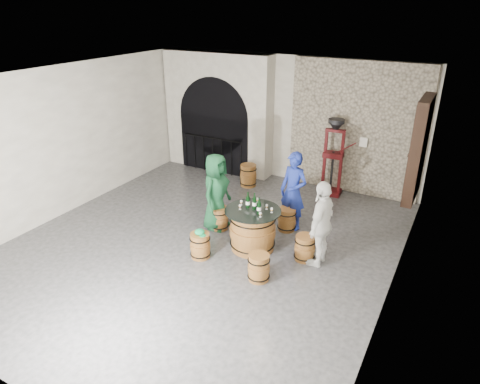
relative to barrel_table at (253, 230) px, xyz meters
The scene contains 30 objects.
ground 1.05m from the barrel_table, 159.21° to the right, with size 8.00×8.00×0.00m, color #2D2D30.
wall_back 3.95m from the barrel_table, 103.95° to the left, with size 8.00×8.00×0.00m, color beige.
wall_left 4.58m from the barrel_table, behind, with size 8.00×8.00×0.00m, color beige.
wall_right 2.87m from the barrel_table, ahead, with size 8.00×8.00×0.00m, color beige.
ceiling 2.96m from the barrel_table, 159.21° to the right, with size 8.00×8.00×0.00m, color beige.
stone_facing_panel 3.89m from the barrel_table, 76.06° to the left, with size 3.20×0.12×3.18m, color tan.
arched_opening 4.56m from the barrel_table, 129.61° to the left, with size 3.10×0.60×3.19m.
shuttered_window 3.50m from the barrel_table, 39.74° to the left, with size 0.23×1.10×2.00m.
barrel_table is the anchor object (origin of this frame).
barrel_stool_left 1.04m from the barrel_table, 159.50° to the left, with size 0.39×0.39×0.49m.
barrel_stool_far 1.04m from the barrel_table, 73.32° to the left, with size 0.39×0.39×0.49m.
barrel_stool_right 1.04m from the barrel_table, ahead, with size 0.39×0.39×0.49m.
barrel_stool_near_right 1.04m from the barrel_table, 57.07° to the right, with size 0.39×0.39×0.49m.
barrel_stool_near_left 1.04m from the barrel_table, 133.66° to the right, with size 0.39×0.39×0.49m.
green_cap 1.04m from the barrel_table, 133.45° to the right, with size 0.23×0.18×0.10m.
person_green 1.19m from the barrel_table, 159.50° to the left, with size 0.80×0.52×1.63m, color #124124.
person_blue 1.27m from the barrel_table, 73.32° to the left, with size 0.60×0.40×1.66m, color navy.
person_white 1.36m from the barrel_table, ahead, with size 0.95×0.39×1.61m, color silver.
wine_bottle_left 0.56m from the barrel_table, 159.90° to the left, with size 0.08×0.08×0.32m.
wine_bottle_center 0.57m from the barrel_table, 23.63° to the right, with size 0.08×0.08×0.32m.
wine_bottle_right 0.55m from the barrel_table, 93.74° to the left, with size 0.08×0.08×0.32m.
tasting_glass_a 0.52m from the barrel_table, 160.27° to the right, with size 0.05×0.05×0.10m, color #C27F25, non-canonical shape.
tasting_glass_b 0.58m from the barrel_table, 12.94° to the left, with size 0.05×0.05×0.10m, color #C27F25, non-canonical shape.
tasting_glass_c 0.57m from the barrel_table, 102.85° to the left, with size 0.05×0.05×0.10m, color #C27F25, non-canonical shape.
tasting_glass_d 0.53m from the barrel_table, 37.08° to the left, with size 0.05×0.05×0.10m, color #C27F25, non-canonical shape.
tasting_glass_e 0.55m from the barrel_table, 36.77° to the right, with size 0.05×0.05×0.10m, color #C27F25, non-canonical shape.
tasting_glass_f 0.56m from the barrel_table, 162.97° to the left, with size 0.05×0.05×0.10m, color #C27F25, non-canonical shape.
side_barrel 3.06m from the barrel_table, 119.11° to the left, with size 0.44×0.44×0.58m.
corking_press 3.32m from the barrel_table, 80.65° to the left, with size 0.79×0.46×1.89m.
control_box 3.81m from the barrel_table, 72.00° to the left, with size 0.18×0.10×0.22m, color silver.
Camera 1 is at (4.11, -6.04, 4.40)m, focal length 32.00 mm.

